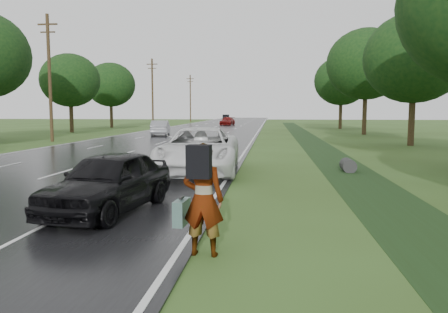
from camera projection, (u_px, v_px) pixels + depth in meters
name	position (u px, v px, depth m)	size (l,w,h in m)	color
road	(204.00, 130.00, 53.83)	(14.00, 180.00, 0.04)	black
edge_stripe_east	(259.00, 130.00, 53.09)	(0.12, 180.00, 0.01)	silver
edge_stripe_west	(151.00, 130.00, 54.56)	(0.12, 180.00, 0.01)	silver
center_line	(204.00, 130.00, 53.83)	(0.12, 180.00, 0.01)	silver
drainage_ditch	(323.00, 151.00, 26.59)	(2.20, 120.00, 0.56)	black
utility_pole_mid	(50.00, 76.00, 34.51)	(1.60, 0.26, 10.00)	#322614
utility_pole_far	(152.00, 92.00, 64.17)	(1.60, 0.26, 10.00)	#322614
utility_pole_distant	(190.00, 98.00, 93.82)	(1.60, 0.26, 10.00)	#322614
tree_east_c	(414.00, 58.00, 30.44)	(7.00, 7.00, 9.29)	#322614
tree_east_d	(366.00, 64.00, 44.22)	(8.00, 8.00, 10.76)	#322614
tree_east_f	(341.00, 81.00, 58.17)	(7.20, 7.20, 9.62)	#322614
tree_west_d	(70.00, 80.00, 48.83)	(6.60, 6.60, 8.80)	#322614
tree_west_f	(111.00, 85.00, 62.70)	(7.00, 7.00, 9.29)	#322614
pedestrian	(202.00, 198.00, 7.52)	(0.90, 0.84, 1.97)	#A5998C
white_pickup	(200.00, 150.00, 17.40)	(2.97, 6.44, 1.79)	white
dark_sedan	(109.00, 181.00, 10.68)	(1.77, 4.39, 1.50)	black
silver_sedan	(161.00, 128.00, 42.72)	(1.57, 4.49, 1.48)	gray
far_car_red	(227.00, 121.00, 72.23)	(1.85, 4.55, 1.32)	#680C0B
far_car_dark	(226.00, 118.00, 100.98)	(1.54, 4.41, 1.45)	black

